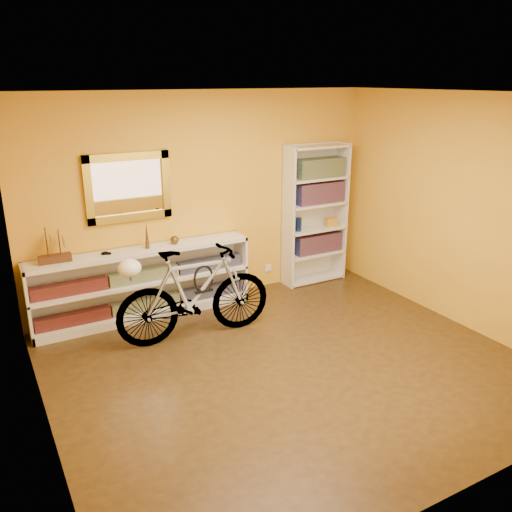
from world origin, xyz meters
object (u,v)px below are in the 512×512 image
bicycle (195,293)px  helmet (130,268)px  console_unit (144,283)px  bookcase (315,215)px

bicycle → helmet: 0.78m
console_unit → bicycle: bearing=-67.4°
bookcase → helmet: bearing=-164.8°
console_unit → helmet: (-0.35, -0.73, 0.49)m
helmet → console_unit: bearing=64.7°
bookcase → bicycle: bearing=-159.2°
console_unit → bookcase: bookcase is taller
bookcase → helmet: size_ratio=7.95×
bicycle → helmet: bicycle is taller
bicycle → helmet: (-0.67, 0.05, 0.39)m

